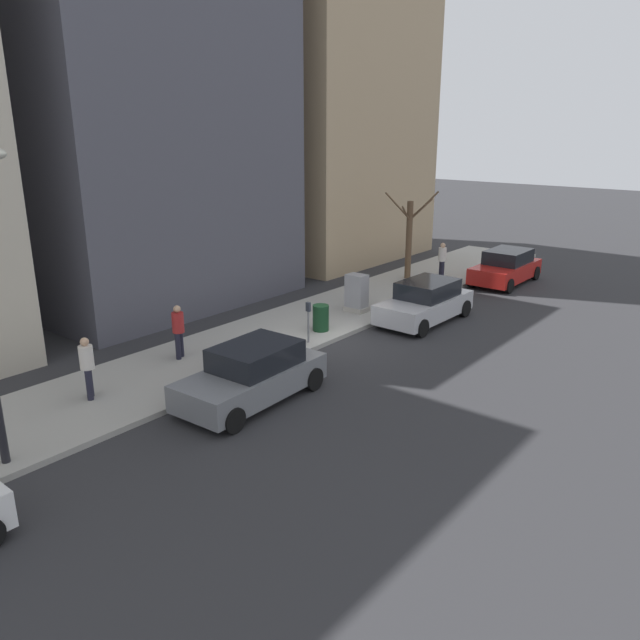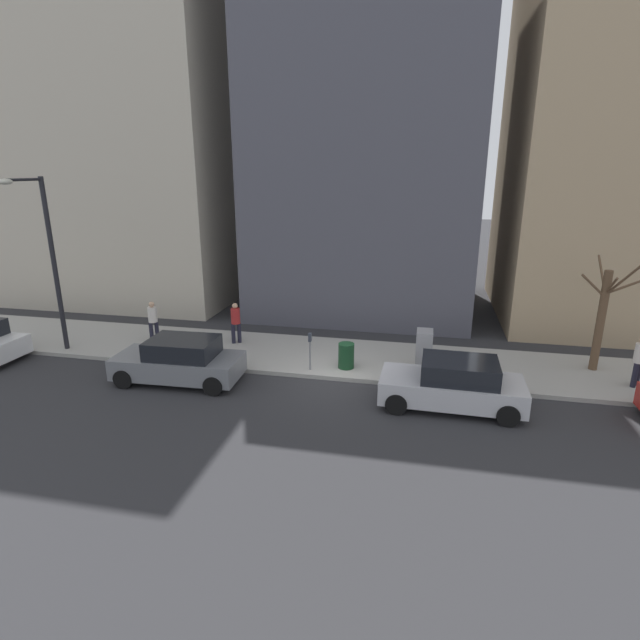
% 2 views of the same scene
% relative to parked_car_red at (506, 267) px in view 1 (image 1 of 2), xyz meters
% --- Properties ---
extents(ground_plane, '(120.00, 120.00, 0.00)m').
position_rel_parked_car_red_xyz_m(ground_plane, '(1.07, 11.27, -0.74)').
color(ground_plane, '#2B2B2D').
extents(sidewalk, '(4.00, 36.00, 0.15)m').
position_rel_parked_car_red_xyz_m(sidewalk, '(3.07, 11.27, -0.66)').
color(sidewalk, '#9E9B93').
rests_on(sidewalk, ground).
extents(parked_car_red, '(1.93, 4.21, 1.52)m').
position_rel_parked_car_red_xyz_m(parked_car_red, '(0.00, 0.00, 0.00)').
color(parked_car_red, red).
rests_on(parked_car_red, ground).
extents(parked_car_silver, '(1.99, 4.23, 1.52)m').
position_rel_parked_car_red_xyz_m(parked_car_silver, '(-0.06, 7.43, 0.00)').
color(parked_car_silver, '#B7B7BC').
rests_on(parked_car_silver, ground).
extents(parked_car_grey, '(2.06, 4.27, 1.52)m').
position_rel_parked_car_red_xyz_m(parked_car_grey, '(-0.03, 16.33, 0.00)').
color(parked_car_grey, slate).
rests_on(parked_car_grey, ground).
extents(parking_meter, '(0.14, 0.10, 1.35)m').
position_rel_parked_car_red_xyz_m(parking_meter, '(1.52, 12.20, 0.24)').
color(parking_meter, slate).
rests_on(parking_meter, sidewalk).
extents(utility_box, '(0.83, 0.61, 1.43)m').
position_rel_parked_car_red_xyz_m(utility_box, '(2.37, 8.34, 0.11)').
color(utility_box, '#A8A399').
rests_on(utility_box, sidewalk).
extents(bare_tree, '(2.47, 2.26, 4.01)m').
position_rel_parked_car_red_xyz_m(bare_tree, '(3.66, 2.47, 1.38)').
color(bare_tree, brown).
rests_on(bare_tree, sidewalk).
extents(trash_bin, '(0.56, 0.56, 0.90)m').
position_rel_parked_car_red_xyz_m(trash_bin, '(1.97, 11.00, -0.14)').
color(trash_bin, '#14381E').
rests_on(trash_bin, sidewalk).
extents(pedestrian_near_meter, '(0.36, 0.36, 1.66)m').
position_rel_parked_car_red_xyz_m(pedestrian_near_meter, '(2.41, 1.59, 0.35)').
color(pedestrian_near_meter, '#1E1E2D').
rests_on(pedestrian_near_meter, sidewalk).
extents(pedestrian_midblock, '(0.36, 0.37, 1.66)m').
position_rel_parked_car_red_xyz_m(pedestrian_midblock, '(3.65, 15.76, 0.35)').
color(pedestrian_midblock, '#1E1E2D').
rests_on(pedestrian_midblock, sidewalk).
extents(pedestrian_far_corner, '(0.36, 0.36, 1.66)m').
position_rel_parked_car_red_xyz_m(pedestrian_far_corner, '(3.14, 19.11, 0.35)').
color(pedestrian_far_corner, '#1E1E2D').
rests_on(pedestrian_far_corner, sidewalk).
extents(office_block_center, '(10.32, 10.32, 20.69)m').
position_rel_parked_car_red_xyz_m(office_block_center, '(11.74, 11.57, 9.61)').
color(office_block_center, '#4C4C56').
rests_on(office_block_center, ground).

